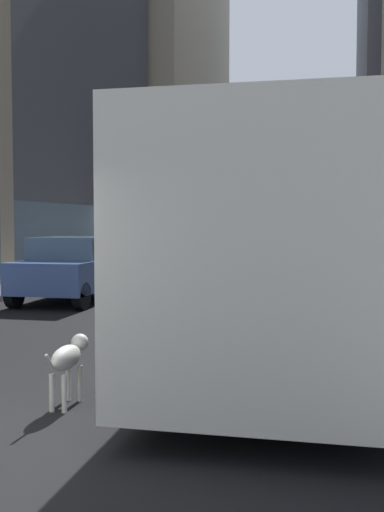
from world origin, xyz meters
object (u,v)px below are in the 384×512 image
Objects in this scene: car_silver_sedan at (316,237)px; car_grey_wagon at (311,246)px; car_red_coupe at (244,242)px; transit_bus at (290,235)px; dalmatian_dog at (69,358)px; car_blue_hatchback at (77,268)px.

car_grey_wagon is at bearing -90.00° from car_silver_sedan.
car_silver_sedan is 13.07m from car_red_coupe.
transit_bus reaches higher than dalmatian_dog.
car_grey_wagon is 24.75m from dalmatian_dog.
dalmatian_dog is at bearing -67.57° from car_blue_hatchback.
car_red_coupe is 1.01× the size of car_blue_hatchback.
car_silver_sedan and car_grey_wagon have the same top height.
car_silver_sedan is 34.06m from car_blue_hatchback.
car_grey_wagon is 1.06× the size of car_blue_hatchback.
car_silver_sedan is 4.38× the size of dalmatian_dog.
transit_bus is 5.00m from dalmatian_dog.
car_blue_hatchback is 4.58× the size of dalmatian_dog.
transit_bus is 25.52m from car_red_coupe.
car_blue_hatchback is at bearing -108.99° from car_grey_wagon.
transit_bus is at bearing -90.00° from car_grey_wagon.
car_grey_wagon is 17.21m from car_blue_hatchback.
car_red_coupe is (-4.00, 25.18, -0.95)m from transit_bus.
transit_bus is 2.73× the size of car_silver_sedan.
car_silver_sedan is 17.32m from car_grey_wagon.
car_blue_hatchback is at bearing 112.43° from dalmatian_dog.
car_red_coupe is 29.58m from dalmatian_dog.
car_grey_wagon is (0.00, 20.31, -0.95)m from transit_bus.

